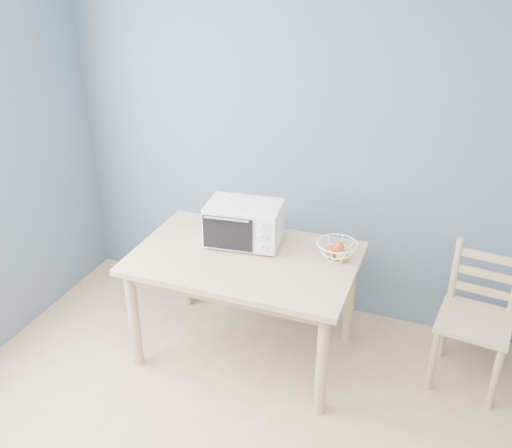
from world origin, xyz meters
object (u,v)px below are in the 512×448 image
at_px(dining_table, 245,270).
at_px(toaster_oven, 241,223).
at_px(dining_chair, 475,320).
at_px(fruit_basket, 337,250).

bearing_deg(dining_table, toaster_oven, 118.16).
xyz_separation_m(dining_table, dining_chair, (1.42, 0.25, -0.21)).
relative_size(dining_table, toaster_oven, 2.76).
height_order(dining_table, dining_chair, dining_chair).
bearing_deg(dining_table, dining_chair, 10.16).
bearing_deg(dining_chair, fruit_basket, -167.09).
xyz_separation_m(toaster_oven, fruit_basket, (0.63, 0.01, -0.08)).
xyz_separation_m(dining_table, toaster_oven, (-0.08, 0.15, 0.25)).
bearing_deg(toaster_oven, dining_table, -68.36).
bearing_deg(dining_table, fruit_basket, 16.56).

